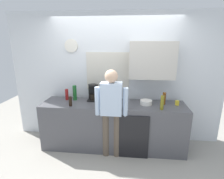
% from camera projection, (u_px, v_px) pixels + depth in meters
% --- Properties ---
extents(ground_plane, '(8.00, 8.00, 0.00)m').
position_uv_depth(ground_plane, '(111.00, 155.00, 3.31)').
color(ground_plane, '#9E998E').
extents(kitchen_counter, '(2.71, 0.64, 0.90)m').
position_uv_depth(kitchen_counter, '(113.00, 125.00, 3.48)').
color(kitchen_counter, '#4C4C51').
rests_on(kitchen_counter, ground_plane).
extents(dishwasher_panel, '(0.56, 0.02, 0.81)m').
position_uv_depth(dishwasher_panel, '(133.00, 137.00, 3.13)').
color(dishwasher_panel, black).
rests_on(dishwasher_panel, ground_plane).
extents(back_wall_assembly, '(4.31, 0.42, 2.60)m').
position_uv_depth(back_wall_assembly, '(120.00, 76.00, 3.61)').
color(back_wall_assembly, silver).
rests_on(back_wall_assembly, ground_plane).
extents(coffee_maker, '(0.20, 0.20, 0.33)m').
position_uv_depth(coffee_maker, '(93.00, 93.00, 3.52)').
color(coffee_maker, black).
rests_on(coffee_maker, kitchen_counter).
extents(bottle_red_vinegar, '(0.06, 0.06, 0.22)m').
position_uv_depth(bottle_red_vinegar, '(67.00, 94.00, 3.55)').
color(bottle_red_vinegar, maroon).
rests_on(bottle_red_vinegar, kitchen_counter).
extents(bottle_olive_oil, '(0.06, 0.06, 0.25)m').
position_uv_depth(bottle_olive_oil, '(162.00, 103.00, 3.04)').
color(bottle_olive_oil, olive).
rests_on(bottle_olive_oil, kitchen_counter).
extents(bottle_amber_beer, '(0.06, 0.06, 0.23)m').
position_uv_depth(bottle_amber_beer, '(164.00, 98.00, 3.29)').
color(bottle_amber_beer, brown).
rests_on(bottle_amber_beer, kitchen_counter).
extents(bottle_dark_sauce, '(0.06, 0.06, 0.18)m').
position_uv_depth(bottle_dark_sauce, '(70.00, 101.00, 3.21)').
color(bottle_dark_sauce, black).
rests_on(bottle_dark_sauce, kitchen_counter).
extents(bottle_green_wine, '(0.07, 0.07, 0.30)m').
position_uv_depth(bottle_green_wine, '(75.00, 93.00, 3.52)').
color(bottle_green_wine, '#195923').
rests_on(bottle_green_wine, kitchen_counter).
extents(cup_yellow_cup, '(0.07, 0.07, 0.08)m').
position_uv_depth(cup_yellow_cup, '(177.00, 103.00, 3.28)').
color(cup_yellow_cup, yellow).
rests_on(cup_yellow_cup, kitchen_counter).
extents(mixing_bowl, '(0.22, 0.22, 0.08)m').
position_uv_depth(mixing_bowl, '(146.00, 102.00, 3.31)').
color(mixing_bowl, white).
rests_on(mixing_bowl, kitchen_counter).
extents(storage_canister, '(0.14, 0.14, 0.17)m').
position_uv_depth(storage_canister, '(117.00, 96.00, 3.52)').
color(storage_canister, silver).
rests_on(storage_canister, kitchen_counter).
extents(person_at_sink, '(0.57, 0.22, 1.60)m').
position_uv_depth(person_at_sink, '(111.00, 107.00, 3.06)').
color(person_at_sink, brown).
rests_on(person_at_sink, ground_plane).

